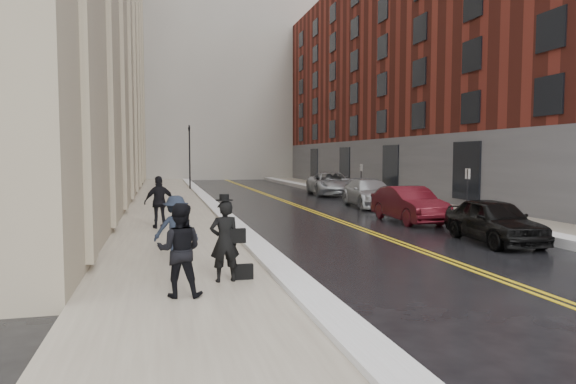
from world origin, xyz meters
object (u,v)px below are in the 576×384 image
pedestrian_main (225,241)px  pedestrian_b (176,229)px  car_silver_near (370,193)px  pedestrian_a (180,250)px  car_maroon (409,204)px  pedestrian_c (160,202)px  car_black (494,221)px  car_silver_far (331,184)px

pedestrian_main → pedestrian_b: (-0.92, 2.23, -0.03)m
car_silver_near → pedestrian_a: 19.49m
car_silver_near → car_maroon: bearing=-93.6°
pedestrian_main → car_silver_near: bearing=-127.0°
car_silver_near → pedestrian_c: (-11.06, -6.86, 0.34)m
car_black → car_silver_far: car_silver_far is taller
car_black → pedestrian_b: bearing=-166.9°
car_black → car_silver_near: bearing=91.6°
pedestrian_c → car_black: bearing=140.6°
car_black → car_maroon: bearing=97.5°
pedestrian_main → pedestrian_b: size_ratio=1.03×
car_maroon → pedestrian_c: 10.12m
car_black → pedestrian_main: 9.69m
pedestrian_b → car_silver_far: bearing=-113.4°
car_maroon → pedestrian_c: pedestrian_c is taller
pedestrian_a → car_maroon: bearing=-123.6°
pedestrian_b → car_maroon: bearing=-141.0°
car_maroon → pedestrian_a: size_ratio=2.59×
car_black → car_maroon: (-0.21, 5.35, 0.03)m
car_silver_near → pedestrian_a: pedestrian_a is taller
car_maroon → car_silver_far: 14.94m
pedestrian_main → pedestrian_a: size_ratio=0.97×
pedestrian_main → car_maroon: bearing=-139.1°
car_maroon → pedestrian_c: (-10.10, -0.47, 0.35)m
car_maroon → pedestrian_b: pedestrian_b is taller
car_black → car_silver_near: car_silver_near is taller
car_silver_near → pedestrian_main: (-9.74, -15.35, 0.24)m
car_silver_near → car_silver_far: 8.48m
car_silver_near → car_black: bearing=-88.7°
car_maroon → pedestrian_a: 13.88m
car_silver_far → pedestrian_b: (-11.31, -21.57, 0.16)m
car_silver_near → car_silver_far: car_silver_far is taller
pedestrian_b → pedestrian_c: size_ratio=0.87×
car_silver_near → car_silver_far: size_ratio=0.89×
pedestrian_main → pedestrian_a: 1.33m
car_black → car_silver_near: (0.74, 11.75, 0.04)m
car_maroon → pedestrian_b: bearing=-145.3°
car_maroon → pedestrian_c: bearing=-177.3°
car_black → car_silver_far: (1.39, 20.20, 0.10)m
car_silver_near → pedestrian_b: size_ratio=3.16×
car_silver_near → pedestrian_a: (-10.68, -16.29, 0.27)m
car_black → pedestrian_c: (-10.31, 4.89, 0.39)m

